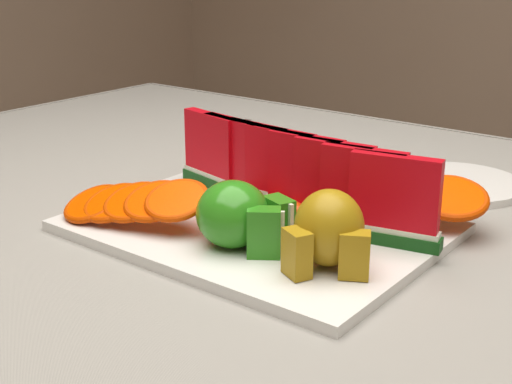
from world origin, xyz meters
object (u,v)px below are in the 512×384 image
at_px(side_plate, 457,184).
at_px(pear_cluster, 329,231).
at_px(platter, 258,227).
at_px(fork, 217,131).
at_px(apple_cluster, 239,216).

bearing_deg(side_plate, pear_cluster, -87.95).
relative_size(platter, pear_cluster, 4.31).
xyz_separation_m(side_plate, fork, (-0.46, 0.04, -0.00)).
height_order(platter, apple_cluster, apple_cluster).
relative_size(platter, fork, 2.10).
bearing_deg(apple_cluster, platter, 111.69).
distance_m(platter, side_plate, 0.32).
bearing_deg(platter, pear_cluster, -22.59).
distance_m(apple_cluster, side_plate, 0.37).
height_order(apple_cluster, side_plate, apple_cluster).
distance_m(side_plate, fork, 0.47).
bearing_deg(side_plate, platter, -111.40).
relative_size(apple_cluster, fork, 0.58).
bearing_deg(pear_cluster, fork, 141.02).
bearing_deg(platter, apple_cluster, -68.31).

